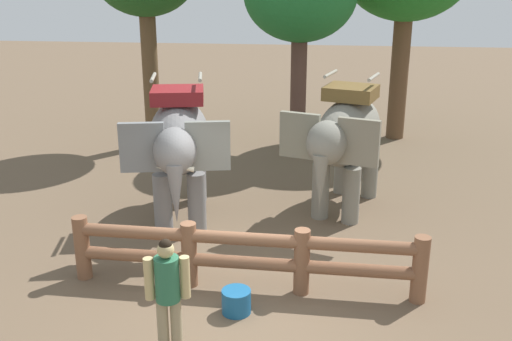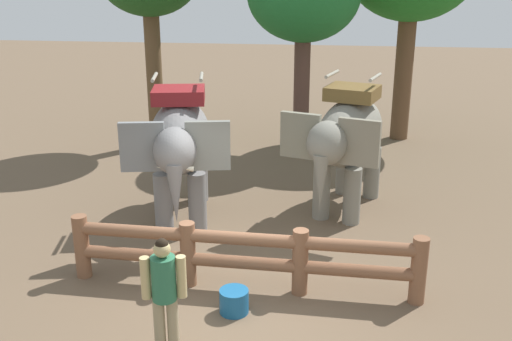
{
  "view_description": "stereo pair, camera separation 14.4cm",
  "coord_description": "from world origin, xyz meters",
  "views": [
    {
      "loc": [
        1.06,
        -7.85,
        4.77
      ],
      "look_at": [
        0.0,
        1.86,
        1.4
      ],
      "focal_mm": 42.13,
      "sensor_mm": 36.0,
      "label": 1
    },
    {
      "loc": [
        1.2,
        -7.83,
        4.77
      ],
      "look_at": [
        0.0,
        1.86,
        1.4
      ],
      "focal_mm": 42.13,
      "sensor_mm": 36.0,
      "label": 2
    }
  ],
  "objects": [
    {
      "name": "feed_bucket",
      "position": [
        -0.04,
        -0.38,
        0.18
      ],
      "size": [
        0.42,
        0.42,
        0.35
      ],
      "color": "#19598C",
      "rests_on": "ground"
    },
    {
      "name": "tourist_woman_in_black",
      "position": [
        -0.75,
        -1.4,
        0.93
      ],
      "size": [
        0.56,
        0.37,
        1.61
      ],
      "color": "#9B8C6A",
      "rests_on": "ground"
    },
    {
      "name": "ground_plane",
      "position": [
        0.0,
        0.0,
        0.0
      ],
      "size": [
        60.0,
        60.0,
        0.0
      ],
      "primitive_type": "plane",
      "color": "brown"
    },
    {
      "name": "elephant_center",
      "position": [
        1.58,
        3.64,
        1.55
      ],
      "size": [
        2.23,
        3.3,
        2.76
      ],
      "color": "gray",
      "rests_on": "ground"
    },
    {
      "name": "elephant_near_left",
      "position": [
        -1.57,
        2.82,
        1.58
      ],
      "size": [
        1.98,
        3.34,
        2.81
      ],
      "color": "gray",
      "rests_on": "ground"
    },
    {
      "name": "log_fence",
      "position": [
        0.0,
        0.29,
        0.6
      ],
      "size": [
        5.45,
        0.4,
        1.05
      ],
      "color": "brown",
      "rests_on": "ground"
    }
  ]
}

